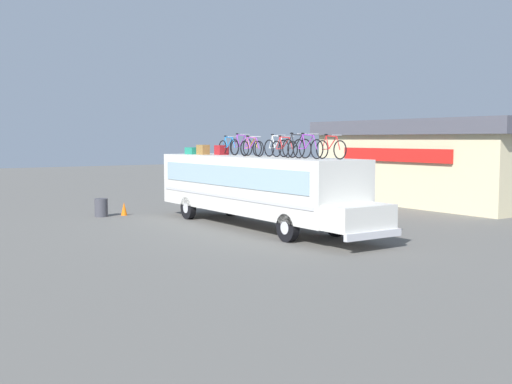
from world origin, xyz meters
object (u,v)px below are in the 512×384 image
(bus, at_px, (256,185))
(luggage_bag_2, at_px, (203,150))
(luggage_bag_1, at_px, (192,151))
(trash_bin, at_px, (101,208))
(rooftop_bicycle_5, at_px, (276,147))
(rooftop_bicycle_8, at_px, (308,148))
(rooftop_bicycle_6, at_px, (284,148))
(rooftop_bicycle_3, at_px, (251,147))
(traffic_cone, at_px, (124,209))
(rooftop_bicycle_2, at_px, (241,146))
(rooftop_bicycle_9, at_px, (331,149))
(rooftop_bicycle_4, at_px, (252,148))
(luggage_bag_3, at_px, (221,150))
(rooftop_bicycle_1, at_px, (229,147))
(rooftop_bicycle_7, at_px, (296,147))

(bus, xyz_separation_m, luggage_bag_2, (-4.01, -0.24, 1.42))
(luggage_bag_1, distance_m, trash_bin, 5.04)
(rooftop_bicycle_5, bearing_deg, rooftop_bicycle_8, -8.83)
(rooftop_bicycle_6, bearing_deg, luggage_bag_2, -175.87)
(rooftop_bicycle_3, distance_m, traffic_cone, 7.40)
(rooftop_bicycle_2, bearing_deg, rooftop_bicycle_9, 0.27)
(rooftop_bicycle_2, relative_size, rooftop_bicycle_4, 1.05)
(luggage_bag_3, bearing_deg, rooftop_bicycle_4, -7.35)
(rooftop_bicycle_1, height_order, rooftop_bicycle_5, rooftop_bicycle_5)
(luggage_bag_1, height_order, rooftop_bicycle_3, rooftop_bicycle_3)
(bus, height_order, rooftop_bicycle_2, rooftop_bicycle_2)
(bus, relative_size, rooftop_bicycle_7, 7.25)
(luggage_bag_2, height_order, rooftop_bicycle_5, rooftop_bicycle_5)
(luggage_bag_2, relative_size, rooftop_bicycle_5, 0.36)
(rooftop_bicycle_6, relative_size, trash_bin, 1.99)
(rooftop_bicycle_6, relative_size, rooftop_bicycle_7, 0.95)
(rooftop_bicycle_7, xyz_separation_m, traffic_cone, (-9.36, -3.14, -3.00))
(rooftop_bicycle_9, bearing_deg, trash_bin, -158.04)
(bus, distance_m, rooftop_bicycle_5, 1.86)
(rooftop_bicycle_6, xyz_separation_m, rooftop_bicycle_7, (0.88, -0.08, 0.04))
(rooftop_bicycle_3, xyz_separation_m, traffic_cone, (-5.88, -3.38, -2.97))
(rooftop_bicycle_8, bearing_deg, rooftop_bicycle_1, 177.45)
(rooftop_bicycle_2, bearing_deg, bus, -11.43)
(rooftop_bicycle_1, bearing_deg, rooftop_bicycle_8, -2.55)
(luggage_bag_1, height_order, luggage_bag_2, luggage_bag_2)
(rooftop_bicycle_7, bearing_deg, rooftop_bicycle_2, 176.70)
(luggage_bag_2, distance_m, rooftop_bicycle_8, 7.42)
(rooftop_bicycle_1, bearing_deg, rooftop_bicycle_2, 4.34)
(rooftop_bicycle_6, bearing_deg, rooftop_bicycle_9, 4.32)
(luggage_bag_1, distance_m, rooftop_bicycle_5, 5.87)
(rooftop_bicycle_9, bearing_deg, rooftop_bicycle_1, -179.19)
(luggage_bag_1, height_order, rooftop_bicycle_4, rooftop_bicycle_4)
(bus, bearing_deg, rooftop_bicycle_3, 159.08)
(rooftop_bicycle_8, bearing_deg, bus, -179.96)
(luggage_bag_1, relative_size, rooftop_bicycle_2, 0.40)
(rooftop_bicycle_2, height_order, rooftop_bicycle_5, rooftop_bicycle_2)
(rooftop_bicycle_5, xyz_separation_m, rooftop_bicycle_6, (0.83, -0.22, -0.02))
(rooftop_bicycle_1, distance_m, traffic_cone, 6.10)
(rooftop_bicycle_5, distance_m, rooftop_bicycle_7, 1.73)
(rooftop_bicycle_3, relative_size, rooftop_bicycle_7, 0.91)
(traffic_cone, bearing_deg, rooftop_bicycle_8, 16.74)
(rooftop_bicycle_5, xyz_separation_m, trash_bin, (-7.78, -4.52, -2.88))
(luggage_bag_3, height_order, rooftop_bicycle_1, rooftop_bicycle_1)
(luggage_bag_3, xyz_separation_m, rooftop_bicycle_1, (0.58, 0.03, 0.15))
(rooftop_bicycle_8, distance_m, trash_bin, 11.44)
(luggage_bag_2, distance_m, rooftop_bicycle_1, 1.53)
(luggage_bag_2, relative_size, rooftop_bicycle_2, 0.33)
(luggage_bag_1, xyz_separation_m, trash_bin, (-1.95, -3.82, -2.65))
(rooftop_bicycle_9, bearing_deg, rooftop_bicycle_5, 179.58)
(rooftop_bicycle_9, relative_size, trash_bin, 1.91)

